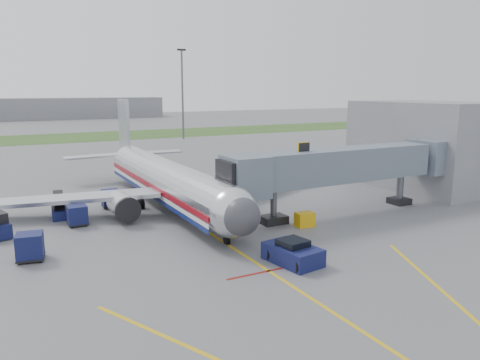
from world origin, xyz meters
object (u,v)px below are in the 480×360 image
pushback_tug (293,253)px  ramp_worker (123,209)px  airliner (167,180)px  belt_loader (60,211)px

pushback_tug → ramp_worker: size_ratio=2.51×
airliner → ramp_worker: (-4.94, -2.25, -1.81)m
airliner → pushback_tug: size_ratio=8.55×
pushback_tug → ramp_worker: (-7.11, 16.50, 0.16)m
pushback_tug → belt_loader: (-12.17, 19.54, -0.17)m
airliner → pushback_tug: 18.98m
ramp_worker → pushback_tug: bearing=-118.2°
pushback_tug → belt_loader: bearing=121.9°
airliner → pushback_tug: (2.17, -18.75, -1.97)m
pushback_tug → ramp_worker: bearing=113.3°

